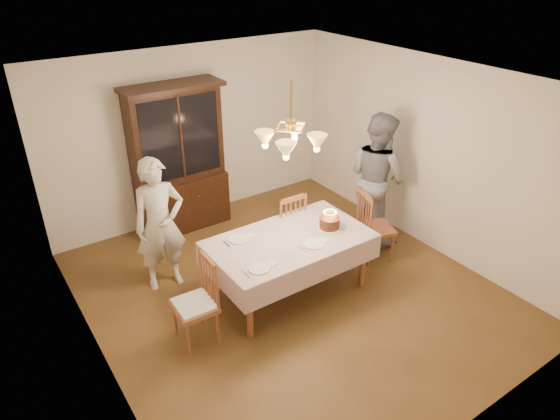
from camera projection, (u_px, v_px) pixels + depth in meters
ground at (289, 290)px, 6.22m from camera, size 5.00×5.00×0.00m
room_shell at (290, 175)px, 5.47m from camera, size 5.00×5.00×5.00m
dining_table at (290, 244)px, 5.89m from camera, size 1.90×1.10×0.76m
china_hutch at (179, 162)px, 7.18m from camera, size 1.38×0.54×2.16m
chair_far_side at (285, 229)px, 6.67m from camera, size 0.44×0.43×1.00m
chair_left_end at (195, 306)px, 5.25m from camera, size 0.44×0.45×1.00m
chair_right_end at (375, 229)px, 6.67m from camera, size 0.54×0.55×1.00m
elderly_woman at (160, 225)px, 5.96m from camera, size 0.66×0.47×1.69m
adult_in_grey at (377, 178)px, 6.95m from camera, size 0.73×0.93×1.87m
birthday_cake at (330, 223)px, 6.03m from camera, size 0.30×0.30×0.23m
place_setting_near_left at (260, 268)px, 5.31m from camera, size 0.38×0.23×0.02m
place_setting_near_right at (315, 244)px, 5.74m from camera, size 0.39×0.24×0.02m
place_setting_far_left at (240, 239)px, 5.84m from camera, size 0.39×0.24×0.02m
chandelier at (291, 140)px, 5.28m from camera, size 0.62×0.62×0.73m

